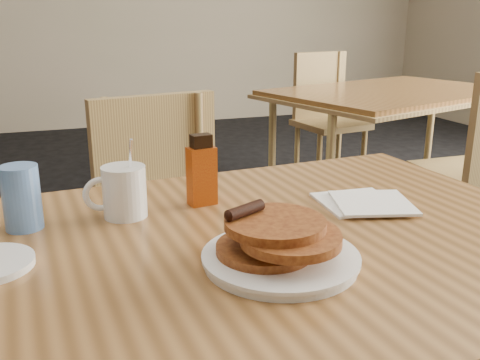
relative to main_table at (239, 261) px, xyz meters
name	(u,v)px	position (x,y,z in m)	size (l,w,h in m)	color
main_table	(239,261)	(0.00, 0.00, 0.00)	(1.39, 0.99, 0.75)	#9D6937
neighbor_table	(392,97)	(1.51, 1.70, 0.00)	(1.55, 1.25, 0.75)	#9D6937
chair_main_far	(164,217)	(0.00, 0.71, -0.17)	(0.48, 0.49, 0.91)	tan
chair_neighbor_far	(325,107)	(1.48, 2.42, -0.17)	(0.47, 0.47, 0.91)	tan
pancake_plate	(280,247)	(0.03, -0.11, 0.07)	(0.26, 0.26, 0.10)	white
coffee_mug	(123,191)	(-0.18, 0.20, 0.09)	(0.12, 0.09, 0.16)	white
syrup_bottle	(202,172)	(-0.01, 0.22, 0.11)	(0.06, 0.04, 0.15)	maroon
napkin_stack	(365,203)	(0.32, 0.09, 0.05)	(0.20, 0.21, 0.01)	white
blue_tumbler	(22,198)	(-0.36, 0.19, 0.10)	(0.07, 0.07, 0.12)	#5B8AD6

